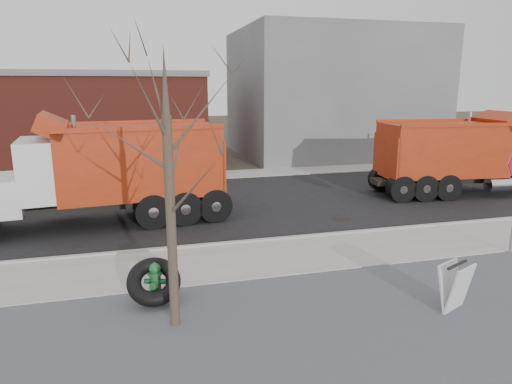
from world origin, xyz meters
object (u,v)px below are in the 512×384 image
object	(u,v)px
dump_truck_red_a	(465,154)
truck_tire	(154,282)
sandwich_board	(455,287)
fire_hydrant	(155,283)
dump_truck_red_b	(104,169)

from	to	relation	value
dump_truck_red_a	truck_tire	bearing A→B (deg)	-145.75
truck_tire	sandwich_board	world-z (taller)	sandwich_board
fire_hydrant	sandwich_board	distance (m)	6.20
sandwich_board	truck_tire	bearing A→B (deg)	138.02
sandwich_board	dump_truck_red_a	bearing A→B (deg)	26.67
fire_hydrant	dump_truck_red_b	world-z (taller)	dump_truck_red_b
truck_tire	sandwich_board	xyz separation A→B (m)	(5.88, -1.90, 0.04)
fire_hydrant	truck_tire	size ratio (longest dim) A/B	0.75
sandwich_board	dump_truck_red_b	size ratio (longest dim) A/B	0.11
truck_tire	dump_truck_red_a	distance (m)	14.84
fire_hydrant	truck_tire	distance (m)	0.18
dump_truck_red_a	dump_truck_red_b	bearing A→B (deg)	-170.83
fire_hydrant	dump_truck_red_b	size ratio (longest dim) A/B	0.10
fire_hydrant	dump_truck_red_a	world-z (taller)	dump_truck_red_a
truck_tire	dump_truck_red_a	size ratio (longest dim) A/B	0.13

